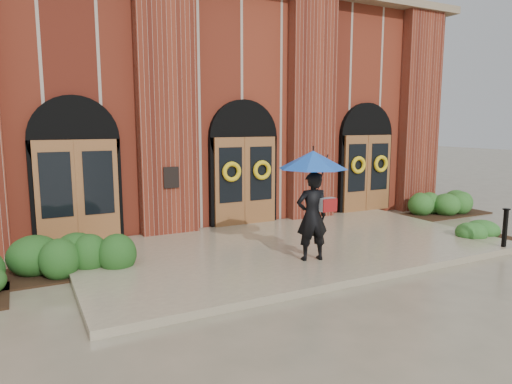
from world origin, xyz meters
TOP-DOWN VIEW (x-y plane):
  - ground at (0.00, 0.00)m, footprint 90.00×90.00m
  - landing at (0.00, 0.15)m, footprint 10.00×5.30m
  - church_building at (0.00, 8.78)m, footprint 16.20×12.53m
  - man_with_umbrella at (-0.31, -1.10)m, footprint 1.74×1.74m
  - metal_post at (4.30, -2.35)m, footprint 0.13×0.13m
  - hedge_wall_left at (-5.20, 0.88)m, footprint 2.99×1.20m
  - hedge_wall_right at (6.94, 1.48)m, footprint 2.74×1.09m
  - hedge_front_right at (5.10, -1.43)m, footprint 1.35×1.16m

SIDE VIEW (x-z plane):
  - ground at x=0.00m, z-range 0.00..0.00m
  - landing at x=0.00m, z-range 0.00..0.15m
  - hedge_front_right at x=5.10m, z-range 0.00..0.48m
  - hedge_wall_right at x=6.94m, z-range 0.00..0.70m
  - hedge_wall_left at x=-5.20m, z-range 0.00..0.77m
  - metal_post at x=4.30m, z-range 0.17..1.09m
  - man_with_umbrella at x=-0.31m, z-range 0.61..2.94m
  - church_building at x=0.00m, z-range 0.00..7.00m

